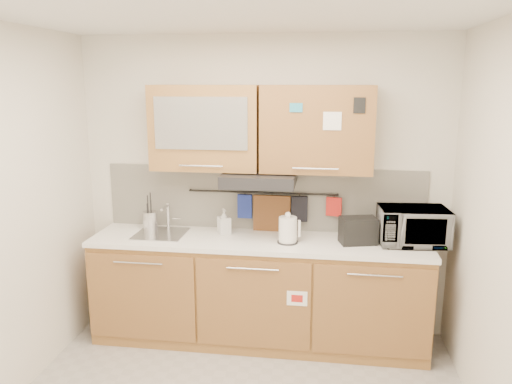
% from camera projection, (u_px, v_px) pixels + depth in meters
% --- Properties ---
extents(ceiling, '(3.20, 3.20, 0.00)m').
position_uv_depth(ceiling, '(228.00, 6.00, 2.65)').
color(ceiling, white).
rests_on(ceiling, wall_back).
extents(wall_back, '(3.20, 0.00, 3.20)m').
position_uv_depth(wall_back, '(263.00, 187.00, 4.38)').
color(wall_back, silver).
rests_on(wall_back, ground).
extents(base_cabinet, '(2.80, 0.64, 0.88)m').
position_uv_depth(base_cabinet, '(258.00, 296.00, 4.28)').
color(base_cabinet, '#A87C3B').
rests_on(base_cabinet, floor).
extents(countertop, '(2.82, 0.62, 0.04)m').
position_uv_depth(countertop, '(258.00, 241.00, 4.17)').
color(countertop, white).
rests_on(countertop, base_cabinet).
extents(backsplash, '(2.80, 0.02, 0.56)m').
position_uv_depth(backsplash, '(263.00, 198.00, 4.39)').
color(backsplash, silver).
rests_on(backsplash, countertop).
extents(upper_cabinets, '(1.82, 0.37, 0.70)m').
position_uv_depth(upper_cabinets, '(260.00, 128.00, 4.10)').
color(upper_cabinets, '#A87C3B').
rests_on(upper_cabinets, wall_back).
extents(range_hood, '(0.60, 0.46, 0.10)m').
position_uv_depth(range_hood, '(259.00, 179.00, 4.12)').
color(range_hood, black).
rests_on(range_hood, upper_cabinets).
extents(sink, '(0.42, 0.40, 0.26)m').
position_uv_depth(sink, '(161.00, 234.00, 4.30)').
color(sink, silver).
rests_on(sink, countertop).
extents(utensil_rail, '(1.30, 0.02, 0.02)m').
position_uv_depth(utensil_rail, '(262.00, 193.00, 4.34)').
color(utensil_rail, black).
rests_on(utensil_rail, backsplash).
extents(utensil_crock, '(0.15, 0.15, 0.33)m').
position_uv_depth(utensil_crock, '(150.00, 220.00, 4.41)').
color(utensil_crock, '#BDBCC1').
rests_on(utensil_crock, countertop).
extents(kettle, '(0.19, 0.18, 0.26)m').
position_uv_depth(kettle, '(288.00, 231.00, 4.05)').
color(kettle, white).
rests_on(kettle, countertop).
extents(toaster, '(0.32, 0.24, 0.22)m').
position_uv_depth(toaster, '(358.00, 230.00, 4.03)').
color(toaster, black).
rests_on(toaster, countertop).
extents(microwave, '(0.56, 0.41, 0.30)m').
position_uv_depth(microwave, '(413.00, 226.00, 4.01)').
color(microwave, '#999999').
rests_on(microwave, countertop).
extents(soap_bottle, '(0.14, 0.14, 0.22)m').
position_uv_depth(soap_bottle, '(224.00, 221.00, 4.29)').
color(soap_bottle, '#999999').
rests_on(soap_bottle, countertop).
extents(cutting_board, '(0.33, 0.04, 0.40)m').
position_uv_depth(cutting_board, '(272.00, 218.00, 4.37)').
color(cutting_board, brown).
rests_on(cutting_board, utensil_rail).
extents(oven_mitt, '(0.13, 0.03, 0.21)m').
position_uv_depth(oven_mitt, '(245.00, 206.00, 4.38)').
color(oven_mitt, navy).
rests_on(oven_mitt, utensil_rail).
extents(dark_pouch, '(0.15, 0.06, 0.22)m').
position_uv_depth(dark_pouch, '(299.00, 209.00, 4.31)').
color(dark_pouch, black).
rests_on(dark_pouch, utensil_rail).
extents(pot_holder, '(0.13, 0.05, 0.16)m').
position_uv_depth(pot_holder, '(334.00, 207.00, 4.27)').
color(pot_holder, red).
rests_on(pot_holder, utensil_rail).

